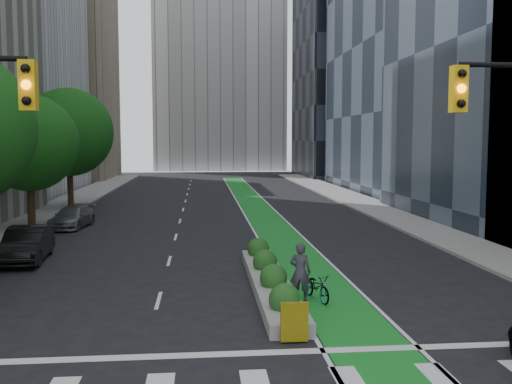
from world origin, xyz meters
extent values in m
plane|color=black|center=(0.00, 0.00, 0.00)|extent=(160.00, 160.00, 0.00)
cube|color=gray|center=(-11.80, 25.00, 0.07)|extent=(3.60, 90.00, 0.15)
cube|color=gray|center=(11.80, 25.00, 0.07)|extent=(3.60, 90.00, 0.15)
cube|color=#188427|center=(3.00, 30.00, 0.01)|extent=(2.20, 70.00, 0.01)
cube|color=tan|center=(-20.00, 66.00, 13.00)|extent=(14.00, 16.00, 26.00)
cube|color=black|center=(20.00, 68.00, 14.00)|extent=(14.00, 18.00, 28.00)
cylinder|color=black|center=(-11.00, 22.00, 2.24)|extent=(0.44, 0.44, 4.48)
sphere|color=#12440E|center=(-11.00, 22.00, 4.96)|extent=(5.60, 5.60, 5.60)
cylinder|color=black|center=(-11.00, 32.00, 2.58)|extent=(0.44, 0.44, 5.15)
sphere|color=#12440E|center=(-11.00, 32.00, 5.70)|extent=(6.60, 6.60, 6.60)
cube|color=gold|center=(-4.70, 0.50, 6.25)|extent=(0.34, 0.28, 1.05)
sphere|color=orange|center=(-4.70, 0.34, 6.25)|extent=(0.20, 0.20, 0.20)
cube|color=gold|center=(4.70, 0.50, 6.25)|extent=(0.34, 0.28, 1.05)
sphere|color=orange|center=(4.70, 0.34, 6.25)|extent=(0.20, 0.20, 0.20)
cube|color=gray|center=(1.20, 7.00, 0.20)|extent=(1.20, 10.00, 0.40)
cube|color=yellow|center=(1.20, 1.80, 0.55)|extent=(0.70, 0.12, 1.00)
sphere|color=#194C19|center=(1.20, 3.50, 0.65)|extent=(0.90, 0.90, 0.90)
sphere|color=#194C19|center=(1.20, 6.00, 0.65)|extent=(0.90, 0.90, 0.90)
sphere|color=#194C19|center=(1.20, 8.50, 0.65)|extent=(0.90, 0.90, 0.90)
sphere|color=#194C19|center=(1.20, 11.00, 0.65)|extent=(0.90, 0.90, 0.90)
imported|color=gray|center=(2.55, 5.59, 0.44)|extent=(1.00, 1.78, 0.88)
imported|color=#34303A|center=(2.00, 5.55, 0.94)|extent=(0.79, 0.65, 1.87)
imported|color=black|center=(-8.47, 12.50, 0.73)|extent=(1.89, 4.56, 1.47)
imported|color=#57595C|center=(-8.68, 21.89, 0.62)|extent=(2.26, 4.47, 1.24)
camera|label=1|loc=(-1.08, -12.01, 5.10)|focal=40.00mm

